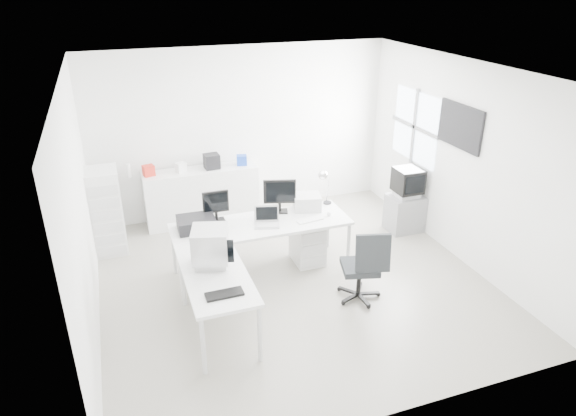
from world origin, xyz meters
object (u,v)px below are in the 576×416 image
object	(u,v)px
laptop	(267,218)
crt_monitor	(210,246)
sideboard	(202,196)
side_desk	(218,304)
drawer_pedestal	(308,242)
office_chair	(360,264)
lcd_monitor_small	(216,207)
inkjet_printer	(196,224)
laser_printer	(307,202)
tv_cabinet	(405,213)
crt_tv	(408,183)
lcd_monitor_large	(280,197)
main_desk	(262,247)
filing_cabinet	(107,211)

from	to	relation	value
laptop	crt_monitor	distance (m)	1.18
sideboard	side_desk	bearing A→B (deg)	-97.37
drawer_pedestal	office_chair	size ratio (longest dim) A/B	0.60
lcd_monitor_small	laptop	xyz separation A→B (m)	(0.60, -0.35, -0.11)
inkjet_printer	laser_printer	world-z (taller)	laser_printer
tv_cabinet	side_desk	bearing A→B (deg)	-155.26
sideboard	crt_tv	bearing A→B (deg)	-24.93
laptop	crt_tv	distance (m)	2.56
side_desk	office_chair	distance (m)	1.83
lcd_monitor_large	laptop	world-z (taller)	lcd_monitor_large
lcd_monitor_large	laser_printer	world-z (taller)	lcd_monitor_large
laptop	crt_tv	world-z (taller)	crt_tv
main_desk	office_chair	world-z (taller)	office_chair
sideboard	main_desk	bearing A→B (deg)	-75.93
laptop	office_chair	distance (m)	1.36
filing_cabinet	side_desk	bearing A→B (deg)	-65.51
laser_printer	side_desk	bearing A→B (deg)	-126.40
side_desk	crt_tv	size ratio (longest dim) A/B	2.80
crt_tv	office_chair	bearing A→B (deg)	-136.35
crt_tv	sideboard	size ratio (longest dim) A/B	0.27
sideboard	filing_cabinet	size ratio (longest dim) A/B	1.43
lcd_monitor_small	crt_tv	world-z (taller)	lcd_monitor_small
inkjet_printer	sideboard	world-z (taller)	inkjet_printer
main_desk	drawer_pedestal	xyz separation A→B (m)	(0.70, 0.05, -0.08)
inkjet_printer	tv_cabinet	bearing A→B (deg)	7.86
inkjet_printer	lcd_monitor_small	world-z (taller)	lcd_monitor_small
main_desk	filing_cabinet	distance (m)	2.38
side_desk	lcd_monitor_small	bearing A→B (deg)	77.47
inkjet_printer	laptop	distance (m)	0.92
inkjet_printer	laser_printer	xyz separation A→B (m)	(1.60, 0.12, 0.02)
tv_cabinet	crt_monitor	bearing A→B (deg)	-158.84
tv_cabinet	inkjet_printer	bearing A→B (deg)	-173.89
office_chair	crt_tv	size ratio (longest dim) A/B	2.00
side_desk	laptop	bearing A→B (deg)	48.01
laser_printer	office_chair	distance (m)	1.32
filing_cabinet	tv_cabinet	bearing A→B (deg)	-10.93
side_desk	crt_monitor	bearing A→B (deg)	90.00
side_desk	tv_cabinet	xyz separation A→B (m)	(3.39, 1.56, -0.08)
lcd_monitor_large	filing_cabinet	world-z (taller)	filing_cabinet
lcd_monitor_large	inkjet_printer	bearing A→B (deg)	-156.77
inkjet_printer	crt_tv	distance (m)	3.41
lcd_monitor_small	sideboard	distance (m)	1.69
side_desk	office_chair	size ratio (longest dim) A/B	1.40
crt_tv	laser_printer	bearing A→B (deg)	-172.27
lcd_monitor_small	office_chair	xyz separation A→B (m)	(1.53, -1.28, -0.47)
filing_cabinet	sideboard	bearing A→B (deg)	19.56
laser_printer	crt_monitor	bearing A→B (deg)	-132.15
lcd_monitor_small	lcd_monitor_large	xyz separation A→B (m)	(0.90, 0.00, 0.01)
laser_printer	office_chair	world-z (taller)	office_chair
laser_printer	main_desk	bearing A→B (deg)	-149.57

